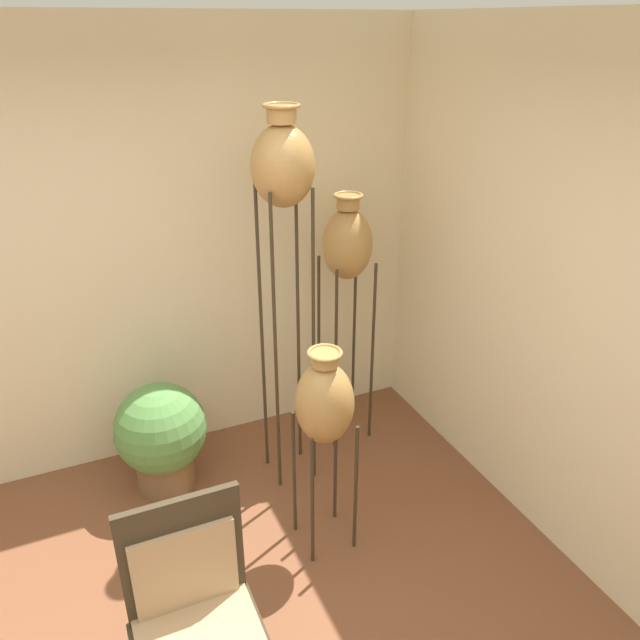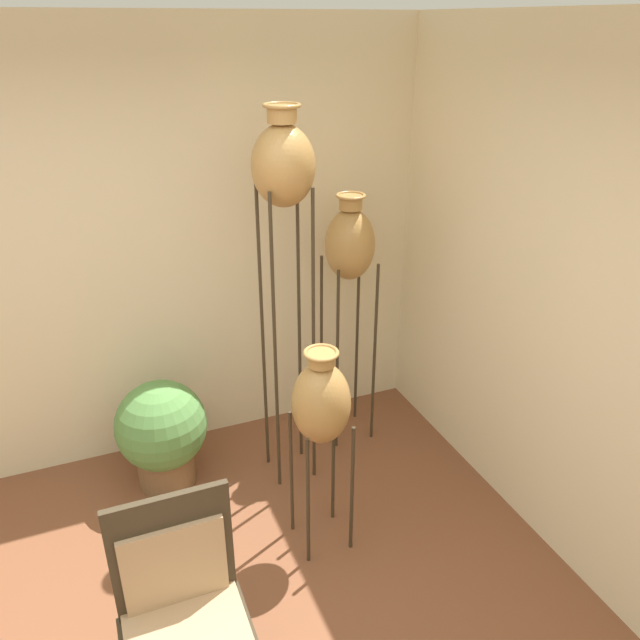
{
  "view_description": "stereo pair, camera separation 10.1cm",
  "coord_description": "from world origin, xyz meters",
  "px_view_note": "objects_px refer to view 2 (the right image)",
  "views": [
    {
      "loc": [
        -0.19,
        -1.58,
        2.64
      ],
      "look_at": [
        1.12,
        1.33,
        1.11
      ],
      "focal_mm": 35.0,
      "sensor_mm": 36.0,
      "label": 1
    },
    {
      "loc": [
        -0.09,
        -1.62,
        2.64
      ],
      "look_at": [
        1.12,
        1.33,
        1.11
      ],
      "focal_mm": 35.0,
      "sensor_mm": 36.0,
      "label": 2
    }
  ],
  "objects_px": {
    "vase_stand_medium": "(350,248)",
    "potted_plant": "(162,432)",
    "vase_stand_tall": "(283,175)",
    "vase_stand_short": "(321,404)",
    "chair": "(183,611)"
  },
  "relations": [
    {
      "from": "vase_stand_medium",
      "to": "potted_plant",
      "type": "relative_size",
      "value": 2.42
    },
    {
      "from": "vase_stand_medium",
      "to": "vase_stand_short",
      "type": "xyz_separation_m",
      "value": [
        -0.55,
        -0.88,
        -0.47
      ]
    },
    {
      "from": "chair",
      "to": "potted_plant",
      "type": "bearing_deg",
      "value": 84.91
    },
    {
      "from": "vase_stand_tall",
      "to": "chair",
      "type": "relative_size",
      "value": 2.17
    },
    {
      "from": "vase_stand_short",
      "to": "potted_plant",
      "type": "height_order",
      "value": "vase_stand_short"
    },
    {
      "from": "vase_stand_short",
      "to": "vase_stand_medium",
      "type": "bearing_deg",
      "value": 57.82
    },
    {
      "from": "chair",
      "to": "potted_plant",
      "type": "relative_size",
      "value": 1.48
    },
    {
      "from": "vase_stand_medium",
      "to": "chair",
      "type": "relative_size",
      "value": 1.63
    },
    {
      "from": "vase_stand_tall",
      "to": "potted_plant",
      "type": "distance_m",
      "value": 1.72
    },
    {
      "from": "vase_stand_short",
      "to": "chair",
      "type": "distance_m",
      "value": 1.15
    },
    {
      "from": "vase_stand_tall",
      "to": "vase_stand_medium",
      "type": "height_order",
      "value": "vase_stand_tall"
    },
    {
      "from": "vase_stand_medium",
      "to": "chair",
      "type": "height_order",
      "value": "vase_stand_medium"
    },
    {
      "from": "vase_stand_short",
      "to": "chair",
      "type": "bearing_deg",
      "value": -141.04
    },
    {
      "from": "vase_stand_medium",
      "to": "vase_stand_short",
      "type": "bearing_deg",
      "value": -122.18
    },
    {
      "from": "vase_stand_medium",
      "to": "chair",
      "type": "distance_m",
      "value": 2.26
    }
  ]
}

